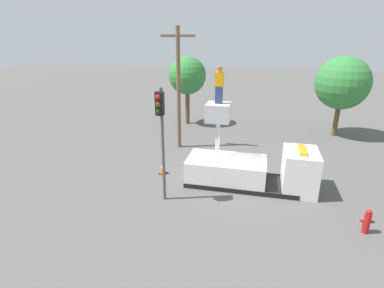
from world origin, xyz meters
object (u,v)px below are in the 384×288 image
(bucket_truck, at_px, (250,169))
(traffic_cone_rear, at_px, (163,168))
(tree_left_bg, at_px, (187,76))
(fire_hydrant, at_px, (367,221))
(tree_right_bg, at_px, (342,83))
(traffic_light_pole, at_px, (161,124))
(worker, at_px, (219,85))
(utility_pole, at_px, (178,85))

(bucket_truck, distance_m, traffic_cone_rear, 4.85)
(bucket_truck, relative_size, tree_left_bg, 1.13)
(fire_hydrant, relative_size, tree_right_bg, 0.17)
(tree_right_bg, bearing_deg, bucket_truck, -121.28)
(fire_hydrant, height_order, traffic_cone_rear, fire_hydrant)
(tree_right_bg, bearing_deg, traffic_light_pole, -128.35)
(worker, height_order, traffic_light_pole, worker)
(tree_right_bg, bearing_deg, tree_left_bg, 176.99)
(fire_hydrant, height_order, tree_right_bg, tree_right_bg)
(bucket_truck, xyz_separation_m, utility_pole, (-5.08, 4.64, 3.40))
(worker, bearing_deg, traffic_cone_rear, 175.94)
(bucket_truck, distance_m, tree_right_bg, 12.01)
(traffic_light_pole, height_order, utility_pole, utility_pole)
(traffic_cone_rear, height_order, tree_right_bg, tree_right_bg)
(traffic_cone_rear, bearing_deg, traffic_light_pole, -70.79)
(worker, bearing_deg, tree_left_bg, 111.87)
(traffic_light_pole, distance_m, traffic_cone_rear, 4.50)
(fire_hydrant, relative_size, utility_pole, 0.13)
(bucket_truck, distance_m, tree_left_bg, 12.54)
(tree_right_bg, bearing_deg, traffic_cone_rear, -138.19)
(worker, bearing_deg, utility_pole, 125.81)
(bucket_truck, bearing_deg, tree_left_bg, 119.51)
(traffic_cone_rear, relative_size, utility_pole, 0.10)
(tree_right_bg, bearing_deg, utility_pole, -154.64)
(tree_left_bg, xyz_separation_m, tree_right_bg, (11.98, -0.63, -0.10))
(worker, xyz_separation_m, fire_hydrant, (6.44, -3.06, -4.61))
(traffic_light_pole, distance_m, tree_left_bg, 13.27)
(fire_hydrant, distance_m, traffic_cone_rear, 10.06)
(worker, xyz_separation_m, tree_left_bg, (-4.23, 10.53, -0.96))
(worker, height_order, utility_pole, utility_pole)
(fire_hydrant, bearing_deg, utility_pole, 141.79)
(bucket_truck, height_order, tree_left_bg, tree_left_bg)
(traffic_light_pole, xyz_separation_m, fire_hydrant, (8.55, -0.50, -3.26))
(traffic_light_pole, relative_size, fire_hydrant, 5.16)
(fire_hydrant, relative_size, traffic_cone_rear, 1.37)
(traffic_light_pole, xyz_separation_m, utility_pole, (-1.24, 7.20, 0.52))
(fire_hydrant, xyz_separation_m, tree_left_bg, (-10.66, 13.59, 3.65))
(bucket_truck, relative_size, tree_right_bg, 1.08)
(traffic_cone_rear, distance_m, utility_pole, 5.93)
(bucket_truck, distance_m, worker, 4.57)
(bucket_truck, relative_size, worker, 3.72)
(traffic_light_pole, height_order, tree_right_bg, tree_right_bg)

